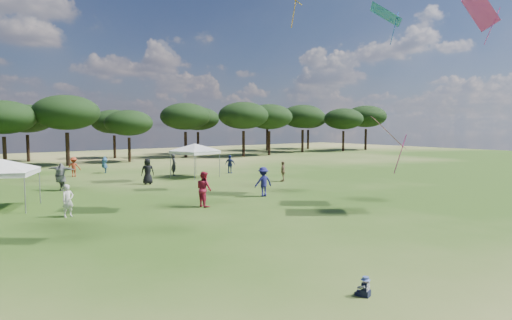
{
  "coord_description": "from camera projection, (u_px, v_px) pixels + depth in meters",
  "views": [
    {
      "loc": [
        -8.6,
        -4.5,
        4.39
      ],
      "look_at": [
        -0.53,
        6.0,
        3.3
      ],
      "focal_mm": 30.0,
      "sensor_mm": 36.0,
      "label": 1
    }
  ],
  "objects": [
    {
      "name": "tent_right",
      "position": [
        195.0,
        145.0,
        35.66
      ],
      "size": [
        6.02,
        6.02,
        3.13
      ],
      "rotation": [
        0.0,
        0.0,
        0.24
      ],
      "color": "gray",
      "rests_on": "ground"
    },
    {
      "name": "toddler",
      "position": [
        365.0,
        287.0,
        10.95
      ],
      "size": [
        0.38,
        0.41,
        0.51
      ],
      "rotation": [
        0.0,
        0.0,
        0.28
      ],
      "color": "black",
      "rests_on": "ground"
    },
    {
      "name": "tree_line",
      "position": [
        51.0,
        115.0,
        47.61
      ],
      "size": [
        108.78,
        17.63,
        7.77
      ],
      "color": "black",
      "rests_on": "ground"
    },
    {
      "name": "festival_crowd",
      "position": [
        73.0,
        178.0,
        27.9
      ],
      "size": [
        27.86,
        20.88,
        1.92
      ],
      "color": "navy",
      "rests_on": "ground"
    },
    {
      "name": "tent_left",
      "position": [
        1.0,
        161.0,
        22.02
      ],
      "size": [
        5.68,
        5.68,
        2.93
      ],
      "rotation": [
        0.0,
        0.0,
        -0.42
      ],
      "color": "gray",
      "rests_on": "ground"
    }
  ]
}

